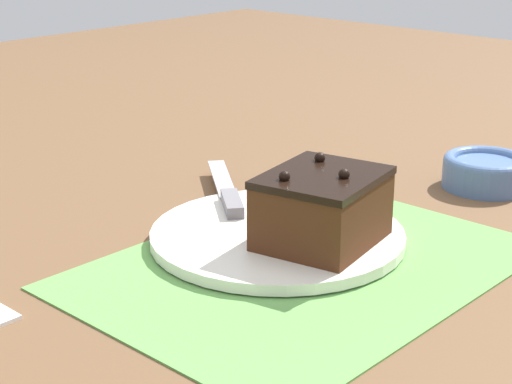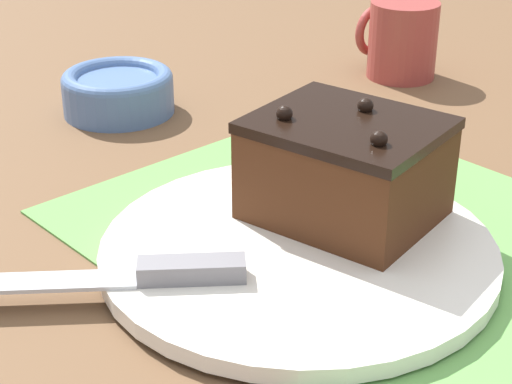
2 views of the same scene
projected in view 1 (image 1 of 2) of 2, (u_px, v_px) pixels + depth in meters
ground_plane at (304, 267)px, 0.89m from camera, size 3.00×3.00×0.00m
placemat_woven at (304, 265)px, 0.89m from camera, size 0.46×0.34×0.00m
cake_plate at (277, 236)px, 0.94m from camera, size 0.28×0.28×0.01m
chocolate_cake at (322, 208)px, 0.90m from camera, size 0.15×0.13×0.09m
serving_knife at (228, 194)px, 1.04m from camera, size 0.16×0.19×0.01m
small_bowl at (486, 171)px, 1.12m from camera, size 0.11×0.11×0.04m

